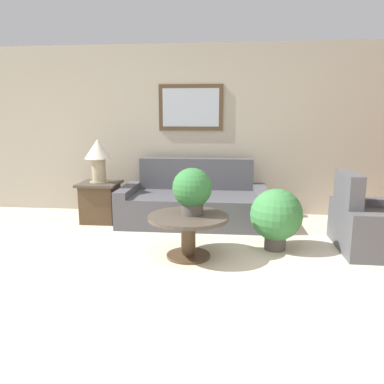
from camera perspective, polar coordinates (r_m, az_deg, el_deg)
ground_plane at (r=3.32m, az=-1.74°, el=-15.83°), size 20.00×20.00×0.00m
wall_back at (r=5.92m, az=1.85°, el=9.36°), size 7.48×0.09×2.60m
couch_main at (r=5.44m, az=0.27°, el=-1.79°), size 2.09×0.99×0.90m
armchair at (r=4.82m, az=26.40°, el=-4.75°), size 0.96×1.02×0.90m
coffee_table at (r=4.08m, az=-0.56°, el=-5.37°), size 0.87×0.87×0.47m
side_table at (r=5.65m, az=-13.78°, el=-1.41°), size 0.57×0.57×0.58m
table_lamp at (r=5.54m, az=-14.12°, el=5.55°), size 0.38×0.38×0.62m
potted_plant_on_table at (r=4.03m, az=0.08°, el=0.37°), size 0.43×0.43×0.51m
potted_plant_floor at (r=4.41m, az=12.71°, el=-3.59°), size 0.60×0.60×0.71m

